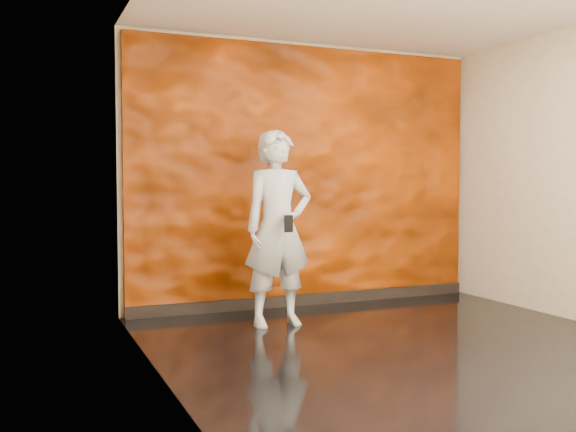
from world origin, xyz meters
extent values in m
cube|color=black|center=(0.00, 0.00, -0.01)|extent=(4.00, 4.00, 0.01)
cube|color=#BDAF94|center=(0.00, 2.00, 1.40)|extent=(4.00, 0.02, 2.80)
cube|color=#BDAF94|center=(-2.00, 0.00, 1.40)|extent=(0.02, 4.00, 2.80)
cube|color=#C64202|center=(0.00, 1.96, 1.38)|extent=(3.90, 0.06, 2.75)
cube|color=black|center=(0.00, 1.92, 0.06)|extent=(3.90, 0.04, 0.12)
imported|color=#9296A1|center=(-0.69, 1.13, 0.90)|extent=(0.66, 0.45, 1.79)
cube|color=black|center=(-0.69, 0.86, 0.95)|extent=(0.08, 0.03, 0.15)
camera|label=1|loc=(-2.86, -4.29, 1.31)|focal=40.00mm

